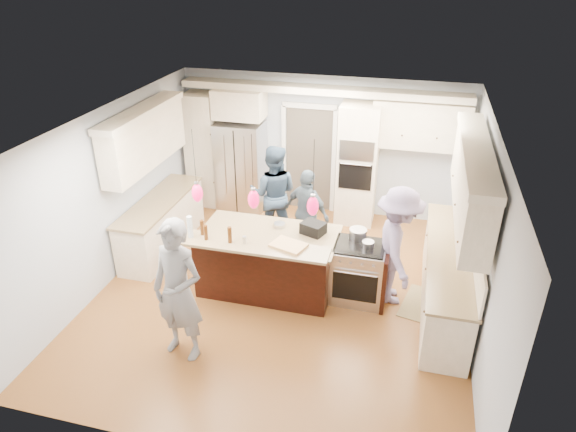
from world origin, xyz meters
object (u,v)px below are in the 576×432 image
(person_bar_end, at_px, (178,291))
(refrigerator, at_px, (241,167))
(person_far_left, at_px, (274,194))
(kitchen_island, at_px, (268,260))
(island_range, at_px, (360,272))

(person_bar_end, bearing_deg, refrigerator, 110.33)
(person_bar_end, distance_m, person_far_left, 3.22)
(person_bar_end, bearing_deg, kitchen_island, 80.35)
(refrigerator, relative_size, island_range, 1.96)
(person_bar_end, bearing_deg, island_range, 52.11)
(refrigerator, xyz_separation_m, island_range, (2.71, -2.49, -0.44))
(kitchen_island, bearing_deg, person_far_left, 102.53)
(refrigerator, relative_size, kitchen_island, 0.86)
(refrigerator, bearing_deg, kitchen_island, -63.06)
(refrigerator, xyz_separation_m, person_bar_end, (0.65, -4.25, 0.07))
(island_range, bearing_deg, kitchen_island, -176.93)
(kitchen_island, bearing_deg, island_range, 3.07)
(kitchen_island, height_order, person_far_left, person_far_left)
(refrigerator, xyz_separation_m, person_far_left, (0.97, -1.05, -0.01))
(person_bar_end, xyz_separation_m, person_far_left, (0.32, 3.20, -0.08))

